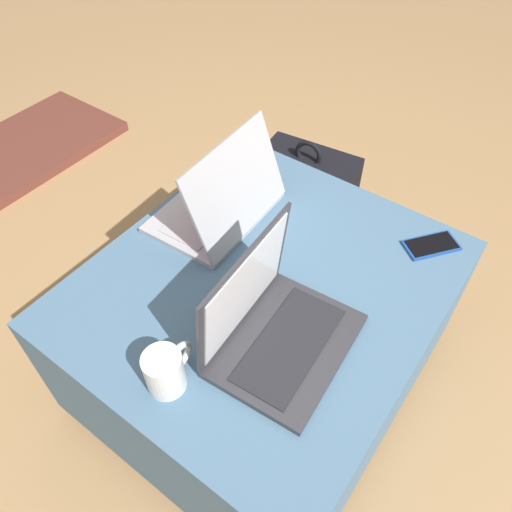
{
  "coord_description": "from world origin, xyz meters",
  "views": [
    {
      "loc": [
        -0.64,
        -0.44,
        1.41
      ],
      "look_at": [
        -0.01,
        0.02,
        0.54
      ],
      "focal_mm": 35.0,
      "sensor_mm": 36.0,
      "label": 1
    }
  ],
  "objects_px": {
    "backpack": "(305,202)",
    "cell_phone": "(431,245)",
    "coffee_mug": "(164,369)",
    "laptop_near": "(273,326)",
    "laptop_far": "(221,203)"
  },
  "relations": [
    {
      "from": "laptop_near",
      "to": "laptop_far",
      "type": "distance_m",
      "value": 0.42
    },
    {
      "from": "laptop_near",
      "to": "coffee_mug",
      "type": "distance_m",
      "value": 0.24
    },
    {
      "from": "coffee_mug",
      "to": "laptop_near",
      "type": "bearing_deg",
      "value": -28.92
    },
    {
      "from": "laptop_near",
      "to": "backpack",
      "type": "xyz_separation_m",
      "value": [
        0.7,
        0.34,
        -0.33
      ]
    },
    {
      "from": "laptop_far",
      "to": "coffee_mug",
      "type": "relative_size",
      "value": 2.94
    },
    {
      "from": "cell_phone",
      "to": "coffee_mug",
      "type": "relative_size",
      "value": 1.27
    },
    {
      "from": "laptop_near",
      "to": "cell_phone",
      "type": "xyz_separation_m",
      "value": [
        0.48,
        -0.17,
        -0.05
      ]
    },
    {
      "from": "backpack",
      "to": "cell_phone",
      "type": "bearing_deg",
      "value": 149.14
    },
    {
      "from": "laptop_far",
      "to": "laptop_near",
      "type": "bearing_deg",
      "value": 51.35
    },
    {
      "from": "laptop_near",
      "to": "cell_phone",
      "type": "relative_size",
      "value": 2.23
    },
    {
      "from": "laptop_near",
      "to": "laptop_far",
      "type": "relative_size",
      "value": 0.97
    },
    {
      "from": "laptop_far",
      "to": "backpack",
      "type": "xyz_separation_m",
      "value": [
        0.46,
        -0.0,
        -0.33
      ]
    },
    {
      "from": "cell_phone",
      "to": "laptop_far",
      "type": "bearing_deg",
      "value": -118.0
    },
    {
      "from": "laptop_near",
      "to": "backpack",
      "type": "distance_m",
      "value": 0.85
    },
    {
      "from": "backpack",
      "to": "coffee_mug",
      "type": "bearing_deg",
      "value": 96.6
    }
  ]
}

